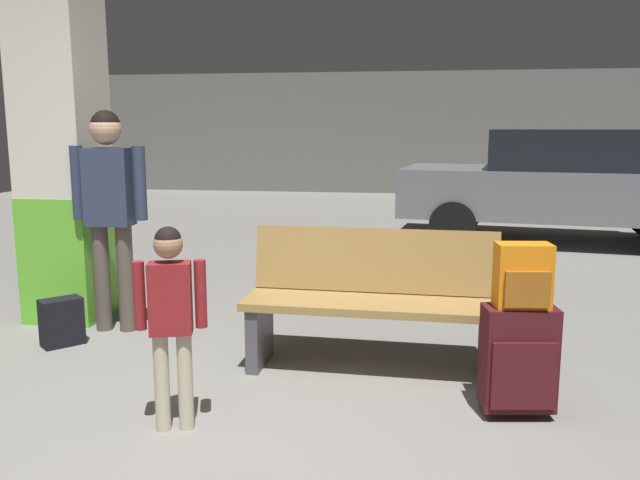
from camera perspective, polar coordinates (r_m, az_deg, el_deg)
ground_plane at (r=6.87m, az=1.24°, el=-3.54°), size 18.00×18.00×0.10m
garage_back_wall at (r=15.51m, az=5.75°, el=9.27°), size 18.00×0.12×2.80m
structural_pillar at (r=5.57m, az=-21.67°, el=9.58°), size 0.57×0.57×3.18m
bench at (r=4.19m, az=4.51°, el=-5.36°), size 1.61×0.57×0.89m
suitcase at (r=3.69m, az=16.95°, el=-9.89°), size 0.41×0.28×0.60m
backpack_bright at (r=3.57m, az=17.31°, el=-3.06°), size 0.30×0.22×0.34m
child at (r=3.37m, az=-12.93°, el=-5.71°), size 0.35×0.20×1.06m
adult at (r=5.11m, az=-17.91°, el=3.59°), size 0.57×0.23×1.66m
backpack_dark_floor at (r=5.04m, az=-21.65°, el=-6.69°), size 0.31×0.32×0.34m
parked_car_near at (r=9.32m, az=20.36°, el=4.71°), size 4.30×2.25×1.51m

